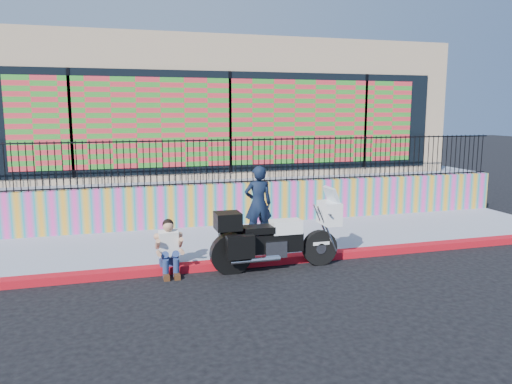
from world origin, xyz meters
name	(u,v)px	position (x,y,z in m)	size (l,w,h in m)	color
ground	(276,263)	(0.00, 0.00, 0.00)	(90.00, 90.00, 0.00)	black
red_curb	(276,260)	(0.00, 0.00, 0.07)	(16.00, 0.30, 0.15)	#B00C0D
sidewalk	(254,240)	(0.00, 1.65, 0.07)	(16.00, 3.00, 0.15)	#8991A5
mural_wall	(238,203)	(0.00, 3.25, 0.70)	(16.00, 0.20, 1.10)	#FA41AF
metal_fence	(238,161)	(0.00, 3.25, 1.85)	(15.80, 0.04, 1.20)	black
elevated_platform	(204,181)	(0.00, 8.35, 0.62)	(16.00, 10.00, 1.25)	#8991A5
storefront_building	(204,108)	(0.00, 8.13, 3.25)	(14.00, 8.06, 4.00)	tan
police_motorcycle	(274,236)	(-0.16, -0.35, 0.68)	(2.63, 0.87, 1.63)	black
police_officer	(258,204)	(-0.01, 1.31, 1.04)	(0.65, 0.43, 1.78)	black
seated_man	(170,253)	(-2.23, -0.13, 0.45)	(0.54, 0.71, 1.06)	navy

